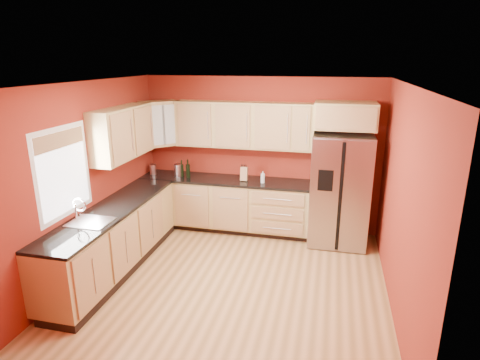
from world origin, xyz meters
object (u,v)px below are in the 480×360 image
object	(u,v)px
refrigerator	(340,190)
knife_block	(244,174)
canister_left	(153,169)
soap_dispenser	(263,177)
wine_bottle_a	(182,168)

from	to	relation	value
refrigerator	knife_block	xyz separation A→B (m)	(-1.56, 0.06, 0.14)
canister_left	knife_block	size ratio (longest dim) A/B	0.79
knife_block	soap_dispenser	world-z (taller)	knife_block
knife_block	soap_dispenser	xyz separation A→B (m)	(0.33, -0.07, -0.02)
knife_block	soap_dispenser	distance (m)	0.33
canister_left	wine_bottle_a	bearing A→B (deg)	-0.21
canister_left	refrigerator	bearing A→B (deg)	-0.86
wine_bottle_a	soap_dispenser	size ratio (longest dim) A/B	1.49
knife_block	soap_dispenser	size ratio (longest dim) A/B	1.17
canister_left	soap_dispenser	xyz separation A→B (m)	(1.97, -0.06, 0.01)
wine_bottle_a	soap_dispenser	distance (m)	1.43
refrigerator	canister_left	world-z (taller)	refrigerator
refrigerator	soap_dispenser	bearing A→B (deg)	-179.59
refrigerator	canister_left	xyz separation A→B (m)	(-3.20, 0.05, 0.12)
canister_left	wine_bottle_a	xyz separation A→B (m)	(0.54, -0.00, 0.06)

